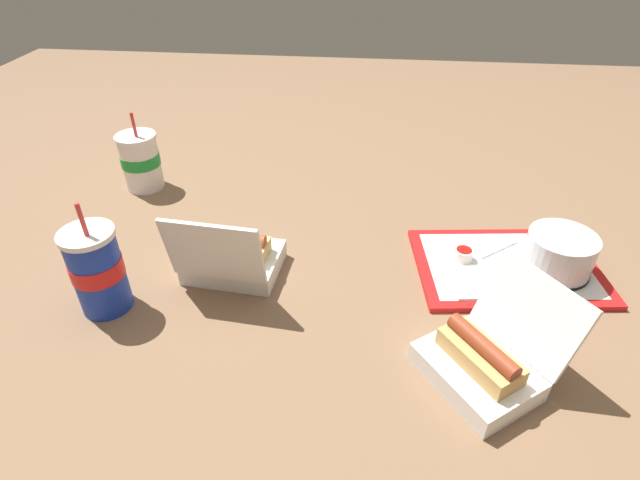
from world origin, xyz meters
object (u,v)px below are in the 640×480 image
Objects in this scene: plastic_fork at (498,249)px; soda_cup_center at (97,270)px; ketchup_cup at (463,254)px; clamshell_hotdog_right at (484,360)px; food_tray at (507,267)px; cake_container at (559,254)px; clamshell_hotdog_left at (232,257)px; soda_cup_right at (141,161)px.

plastic_fork is 0.80m from soda_cup_center.
soda_cup_center reaches higher than ketchup_cup.
soda_cup_center is at bearing 171.75° from clamshell_hotdog_right.
clamshell_hotdog_right is at bearing -142.59° from plastic_fork.
cake_container is (0.09, -0.01, 0.05)m from food_tray.
plastic_fork is 0.55× the size of clamshell_hotdog_left.
ketchup_cup is 0.16× the size of clamshell_hotdog_right.
clamshell_hotdog_right is 1.25× the size of soda_cup_right.
plastic_fork is 0.35m from clamshell_hotdog_right.
plastic_fork is (0.08, 0.04, -0.01)m from ketchup_cup.
clamshell_hotdog_right is 0.68m from soda_cup_center.
ketchup_cup is (-0.18, 0.02, -0.03)m from cake_container.
cake_container is 0.66× the size of soda_cup_right.
plastic_fork is at bearing 12.57° from clamshell_hotdog_left.
ketchup_cup is at bearing 9.69° from clamshell_hotdog_left.
soda_cup_center is at bearing -163.51° from ketchup_cup.
plastic_fork is at bearing 17.78° from soda_cup_center.
food_tray is at bearing -4.67° from ketchup_cup.
food_tray is at bearing -115.70° from plastic_fork.
clamshell_hotdog_right is (0.46, -0.22, -0.00)m from clamshell_hotdog_left.
clamshell_hotdog_left is at bearing -174.34° from cake_container.
clamshell_hotdog_right is 0.96m from soda_cup_right.
plastic_fork is 0.48× the size of soda_cup_center.
ketchup_cup is at bearing 16.49° from soda_cup_center.
soda_cup_right is at bearing 164.68° from cake_container.
soda_cup_right is (-0.79, 0.25, 0.05)m from ketchup_cup.
ketchup_cup is at bearing 169.78° from plastic_fork.
clamshell_hotdog_left is at bearing -172.59° from food_tray.
soda_cup_center is at bearing -165.87° from food_tray.
plastic_fork is at bearing -13.43° from soda_cup_right.
clamshell_hotdog_right is (-0.01, -0.30, 0.01)m from ketchup_cup.
soda_cup_center reaches higher than cake_container.
clamshell_hotdog_left is 0.97× the size of soda_cup_right.
soda_cup_right reaches higher than cake_container.
clamshell_hotdog_left is at bearing 29.88° from soda_cup_center.
cake_container is 0.34m from clamshell_hotdog_right.
soda_cup_right is at bearing 103.59° from soda_cup_center.
food_tray is 3.62× the size of plastic_fork.
soda_cup_right reaches higher than ketchup_cup.
ketchup_cup reaches higher than plastic_fork.
soda_cup_center is (-0.77, -0.19, 0.08)m from food_tray.
soda_cup_center reaches higher than clamshell_hotdog_right.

